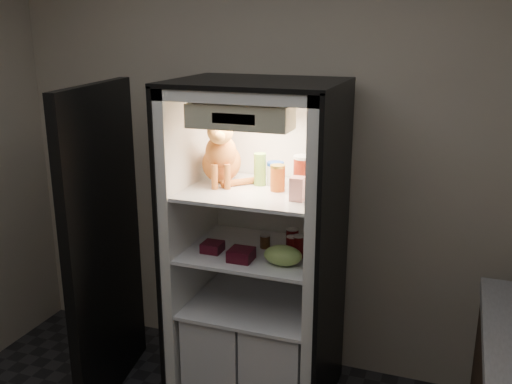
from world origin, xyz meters
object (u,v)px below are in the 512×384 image
at_px(tabby_cat, 222,156).
at_px(cream_carton, 298,189).
at_px(soda_can_c, 298,246).
at_px(grape_bag, 283,255).
at_px(salsa_jar, 278,178).
at_px(refrigerator, 259,269).
at_px(soda_can_a, 292,240).
at_px(condiment_jar, 265,241).
at_px(parmesan_shaker, 260,169).
at_px(berry_box_right, 241,255).
at_px(pepper_jar, 304,173).
at_px(soda_can_b, 292,246).
at_px(mayo_tub, 275,174).
at_px(berry_box_left, 212,247).

distance_m(tabby_cat, cream_carton, 0.53).
relative_size(soda_can_c, grape_bag, 0.60).
xyz_separation_m(salsa_jar, soda_can_c, (0.14, -0.04, -0.36)).
distance_m(refrigerator, cream_carton, 0.65).
relative_size(soda_can_a, condiment_jar, 1.62).
bearing_deg(parmesan_shaker, soda_can_a, -11.78).
bearing_deg(berry_box_right, pepper_jar, 42.70).
distance_m(soda_can_a, soda_can_b, 0.08).
xyz_separation_m(soda_can_b, grape_bag, (-0.01, -0.12, -0.01)).
height_order(soda_can_a, grape_bag, soda_can_a).
xyz_separation_m(parmesan_shaker, salsa_jar, (0.13, -0.08, -0.02)).
bearing_deg(salsa_jar, mayo_tub, 114.33).
bearing_deg(pepper_jar, soda_can_a, -153.85).
bearing_deg(grape_bag, salsa_jar, 117.52).
bearing_deg(berry_box_right, grape_bag, 5.51).
relative_size(refrigerator, soda_can_b, 16.30).
relative_size(refrigerator, pepper_jar, 9.91).
height_order(soda_can_b, soda_can_c, soda_can_c).
distance_m(mayo_tub, soda_can_c, 0.42).
bearing_deg(soda_can_a, mayo_tub, 150.49).
bearing_deg(salsa_jar, pepper_jar, 24.77).
distance_m(refrigerator, berry_box_right, 0.29).
relative_size(soda_can_a, grape_bag, 0.63).
bearing_deg(berry_box_left, mayo_tub, 39.32).
bearing_deg(pepper_jar, soda_can_c, -85.37).
xyz_separation_m(refrigerator, grape_bag, (0.21, -0.21, 0.20)).
height_order(cream_carton, condiment_jar, cream_carton).
bearing_deg(berry_box_right, refrigerator, 85.91).
height_order(tabby_cat, berry_box_right, tabby_cat).
bearing_deg(refrigerator, condiment_jar, -20.24).
relative_size(cream_carton, soda_can_b, 1.06).
height_order(refrigerator, mayo_tub, refrigerator).
bearing_deg(refrigerator, grape_bag, -45.00).
height_order(parmesan_shaker, pepper_jar, pepper_jar).
bearing_deg(soda_can_c, berry_box_right, -151.85).
relative_size(tabby_cat, mayo_tub, 3.22).
height_order(pepper_jar, grape_bag, pepper_jar).
xyz_separation_m(grape_bag, berry_box_left, (-0.42, 0.04, -0.02)).
relative_size(mayo_tub, condiment_jar, 1.65).
bearing_deg(cream_carton, berry_box_right, -169.33).
bearing_deg(soda_can_a, grape_bag, -87.53).
relative_size(soda_can_c, berry_box_right, 0.98).
bearing_deg(cream_carton, soda_can_c, 98.45).
distance_m(refrigerator, condiment_jar, 0.19).
xyz_separation_m(refrigerator, pepper_jar, (0.25, 0.01, 0.59)).
height_order(soda_can_b, berry_box_left, soda_can_b).
height_order(condiment_jar, berry_box_right, condiment_jar).
bearing_deg(berry_box_left, salsa_jar, 21.14).
relative_size(soda_can_a, berry_box_right, 1.03).
distance_m(mayo_tub, grape_bag, 0.47).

